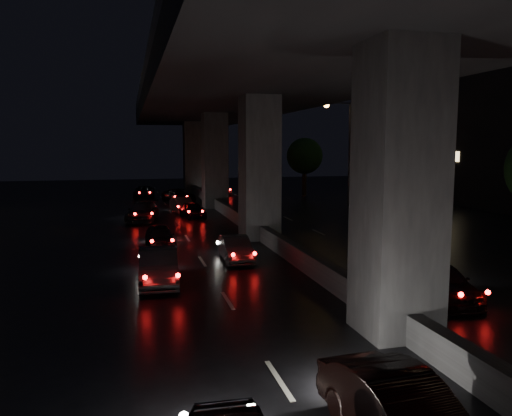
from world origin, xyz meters
name	(u,v)px	position (x,y,z in m)	size (l,w,h in m)	color
ground	(286,257)	(0.00, 0.00, 0.00)	(120.00, 120.00, 0.00)	black
viaduct	(259,89)	(0.00, 5.00, 8.34)	(12.00, 80.00, 10.50)	#333235
median_barrier	(259,231)	(0.00, 5.00, 0.42)	(0.45, 70.00, 0.85)	#333235
building_right_far	(488,123)	(27.00, 20.00, 7.50)	(12.00, 22.00, 15.00)	black
tree_c	(377,160)	(11.00, 12.00, 4.20)	(3.80, 3.80, 6.12)	black
tree_d	(305,156)	(11.00, 28.00, 4.20)	(3.80, 3.80, 6.12)	black
streetlight_far	(344,141)	(10.97, 18.00, 5.66)	(2.52, 0.44, 9.00)	#2D2D33
car_1	(402,413)	(-2.70, -14.96, 0.65)	(1.38, 3.95, 1.30)	black
car_3	(441,282)	(3.13, -7.60, 0.58)	(1.62, 3.99, 1.16)	black
car_4	(158,267)	(-6.15, -3.26, 0.67)	(1.41, 4.04, 1.33)	black
car_5	(236,249)	(-2.50, -0.25, 0.57)	(1.20, 3.43, 1.13)	black
car_6	(160,237)	(-5.67, 3.62, 0.58)	(1.38, 3.42, 1.16)	black
car_7	(143,212)	(-6.27, 13.39, 0.66)	(1.84, 4.53, 1.32)	black
car_8	(193,210)	(-2.68, 14.13, 0.58)	(1.37, 3.40, 1.16)	black
car_9	(182,205)	(-3.11, 17.04, 0.61)	(1.30, 3.72, 1.23)	#58514C
car_10	(179,196)	(-2.67, 24.40, 0.64)	(2.14, 4.64, 1.29)	black
car_11	(144,192)	(-5.68, 29.52, 0.61)	(2.02, 4.38, 1.22)	black
car_12	(223,189)	(2.69, 31.01, 0.59)	(1.41, 3.49, 1.19)	slate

